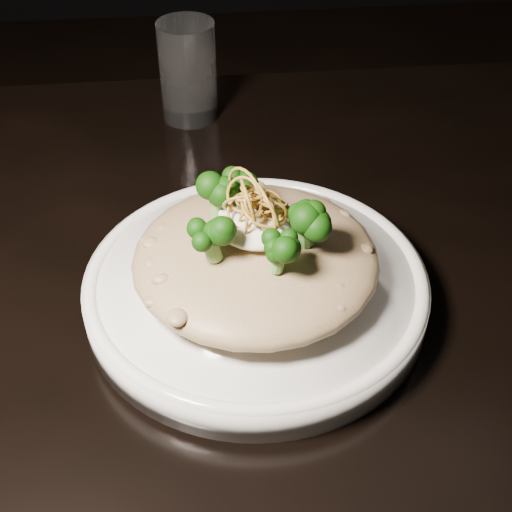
# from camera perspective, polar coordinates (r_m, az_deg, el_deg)

# --- Properties ---
(table) EXTENTS (1.10, 0.80, 0.75)m
(table) POSITION_cam_1_polar(r_m,az_deg,el_deg) (0.74, -6.49, -5.92)
(table) COLOR black
(table) RESTS_ON ground
(plate) EXTENTS (0.30, 0.30, 0.03)m
(plate) POSITION_cam_1_polar(r_m,az_deg,el_deg) (0.64, 0.00, -2.67)
(plate) COLOR silver
(plate) RESTS_ON table
(risotto) EXTENTS (0.21, 0.21, 0.05)m
(risotto) POSITION_cam_1_polar(r_m,az_deg,el_deg) (0.61, -0.04, -0.18)
(risotto) COLOR brown
(risotto) RESTS_ON plate
(broccoli) EXTENTS (0.13, 0.13, 0.05)m
(broccoli) POSITION_cam_1_polar(r_m,az_deg,el_deg) (0.58, -0.05, 3.25)
(broccoli) COLOR black
(broccoli) RESTS_ON risotto
(cheese) EXTENTS (0.07, 0.07, 0.02)m
(cheese) POSITION_cam_1_polar(r_m,az_deg,el_deg) (0.59, 0.16, 2.65)
(cheese) COLOR white
(cheese) RESTS_ON risotto
(shallots) EXTENTS (0.06, 0.06, 0.04)m
(shallots) POSITION_cam_1_polar(r_m,az_deg,el_deg) (0.57, 0.05, 4.56)
(shallots) COLOR brown
(shallots) RESTS_ON cheese
(drinking_glass) EXTENTS (0.09, 0.09, 0.12)m
(drinking_glass) POSITION_cam_1_polar(r_m,az_deg,el_deg) (0.90, -5.46, 14.48)
(drinking_glass) COLOR silver
(drinking_glass) RESTS_ON table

